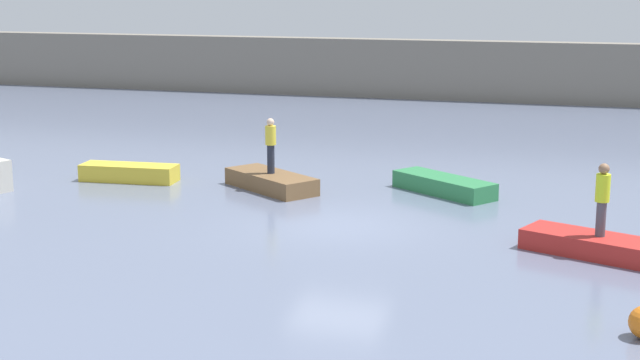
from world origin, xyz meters
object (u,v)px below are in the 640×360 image
at_px(rowboat_yellow, 129,173).
at_px(person_hiviz_shirt, 602,196).
at_px(rowboat_brown, 271,181).
at_px(person_yellow_shirt, 271,143).
at_px(rowboat_green, 444,185).
at_px(rowboat_red, 599,246).

relative_size(rowboat_yellow, person_hiviz_shirt, 1.79).
xyz_separation_m(rowboat_yellow, rowboat_brown, (4.64, 0.10, -0.01)).
relative_size(person_hiviz_shirt, person_yellow_shirt, 1.02).
relative_size(rowboat_green, person_yellow_shirt, 2.01).
bearing_deg(rowboat_green, rowboat_brown, -133.97).
bearing_deg(rowboat_yellow, rowboat_brown, -3.52).
bearing_deg(rowboat_brown, rowboat_red, 10.15).
distance_m(rowboat_yellow, rowboat_green, 9.70).
bearing_deg(rowboat_red, rowboat_brown, 176.53).
height_order(rowboat_yellow, rowboat_brown, rowboat_yellow).
xyz_separation_m(rowboat_brown, person_hiviz_shirt, (9.44, -4.35, 1.15)).
relative_size(rowboat_red, person_hiviz_shirt, 2.07).
xyz_separation_m(rowboat_yellow, rowboat_red, (14.08, -4.25, -0.03)).
distance_m(rowboat_brown, person_hiviz_shirt, 10.46).
bearing_deg(rowboat_green, rowboat_red, -15.50).
bearing_deg(rowboat_yellow, rowboat_red, -21.51).
height_order(rowboat_brown, person_yellow_shirt, person_yellow_shirt).
relative_size(rowboat_yellow, rowboat_red, 0.87).
xyz_separation_m(rowboat_yellow, person_hiviz_shirt, (14.08, -4.25, 1.14)).
distance_m(rowboat_yellow, rowboat_red, 14.71).
height_order(rowboat_yellow, person_yellow_shirt, person_yellow_shirt).
height_order(rowboat_brown, person_hiviz_shirt, person_hiviz_shirt).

